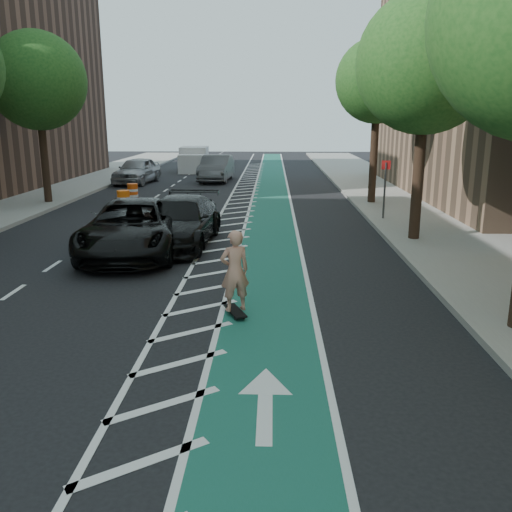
{
  "coord_description": "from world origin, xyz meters",
  "views": [
    {
      "loc": [
        3.09,
        -9.94,
        4.11
      ],
      "look_at": [
        2.72,
        1.86,
        1.1
      ],
      "focal_mm": 38.0,
      "sensor_mm": 36.0,
      "label": 1
    }
  ],
  "objects_px": {
    "skateboarder": "(235,271)",
    "suv_far": "(180,222)",
    "suv_near": "(133,227)",
    "barrel_a": "(118,229)"
  },
  "relations": [
    {
      "from": "suv_near",
      "to": "suv_far",
      "type": "height_order",
      "value": "suv_near"
    },
    {
      "from": "suv_near",
      "to": "suv_far",
      "type": "xyz_separation_m",
      "value": [
        1.24,
        1.28,
        -0.05
      ]
    },
    {
      "from": "skateboarder",
      "to": "suv_far",
      "type": "distance_m",
      "value": 7.05
    },
    {
      "from": "suv_near",
      "to": "suv_far",
      "type": "bearing_deg",
      "value": 40.79
    },
    {
      "from": "skateboarder",
      "to": "suv_near",
      "type": "xyz_separation_m",
      "value": [
        -3.54,
        5.38,
        -0.16
      ]
    },
    {
      "from": "suv_far",
      "to": "barrel_a",
      "type": "height_order",
      "value": "suv_far"
    },
    {
      "from": "suv_near",
      "to": "skateboarder",
      "type": "bearing_deg",
      "value": -61.75
    },
    {
      "from": "suv_far",
      "to": "barrel_a",
      "type": "relative_size",
      "value": 6.15
    },
    {
      "from": "skateboarder",
      "to": "suv_far",
      "type": "height_order",
      "value": "skateboarder"
    },
    {
      "from": "suv_near",
      "to": "barrel_a",
      "type": "bearing_deg",
      "value": 114.28
    }
  ]
}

